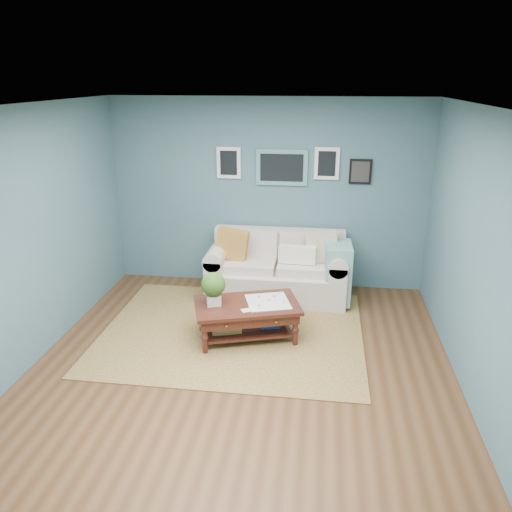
# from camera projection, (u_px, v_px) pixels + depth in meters

# --- Properties ---
(room_shell) EXTENTS (5.00, 5.02, 2.70)m
(room_shell) POSITION_uv_depth(u_px,v_px,m) (240.00, 250.00, 4.85)
(room_shell) COLOR brown
(room_shell) RESTS_ON ground
(area_rug) EXTENTS (3.13, 2.51, 0.01)m
(area_rug) POSITION_uv_depth(u_px,v_px,m) (233.00, 331.00, 6.11)
(area_rug) COLOR brown
(area_rug) RESTS_ON ground
(loveseat) EXTENTS (1.96, 0.89, 1.01)m
(loveseat) POSITION_uv_depth(u_px,v_px,m) (283.00, 269.00, 6.97)
(loveseat) COLOR beige
(loveseat) RESTS_ON ground
(coffee_table) EXTENTS (1.36, 1.03, 0.84)m
(coffee_table) POSITION_uv_depth(u_px,v_px,m) (241.00, 310.00, 5.84)
(coffee_table) COLOR #351310
(coffee_table) RESTS_ON ground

